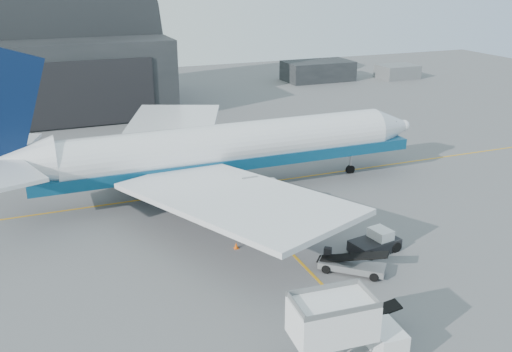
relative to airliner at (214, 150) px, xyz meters
name	(u,v)px	position (x,y,z in m)	size (l,w,h in m)	color
ground	(313,275)	(1.68, -19.13, -4.68)	(200.00, 200.00, 0.00)	#565659
taxi_lines	(253,213)	(1.68, -6.46, -4.67)	(80.00, 42.12, 0.02)	orange
hangar	(0,54)	(-20.32, 45.82, 4.86)	(50.00, 28.30, 28.00)	black
distant_bldg_a	(317,80)	(39.68, 52.87, -4.68)	(14.00, 8.00, 4.00)	black
distant_bldg_b	(397,78)	(56.68, 48.87, -4.68)	(8.00, 6.00, 2.80)	slate
airliner	(214,150)	(0.00, 0.00, 0.00)	(47.64, 46.19, 16.72)	white
catering_truck	(341,336)	(-2.00, -29.55, -2.24)	(7.15, 3.08, 4.81)	slate
pushback_tug	(376,243)	(8.33, -17.38, -3.97)	(4.36, 2.96, 1.88)	black
belt_loader_a	(360,326)	(1.00, -26.86, -4.07)	(5.24, 2.36, 1.96)	slate
belt_loader_b	(351,264)	(4.64, -19.69, -4.05)	(4.91, 4.58, 2.04)	slate
traffic_cone	(236,246)	(-2.26, -12.73, -4.42)	(0.38, 0.38, 0.55)	#F95907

